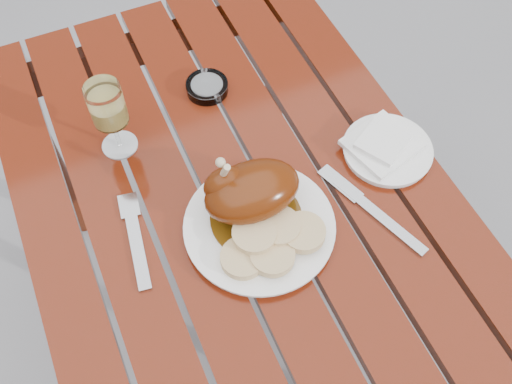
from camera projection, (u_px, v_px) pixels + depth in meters
ground at (244, 327)px, 1.73m from camera, size 60.00×60.00×0.00m
table at (241, 276)px, 1.42m from camera, size 0.80×1.20×0.75m
dinner_plate at (259, 227)px, 1.05m from camera, size 0.28×0.28×0.02m
roast_duck at (249, 191)px, 1.03m from camera, size 0.18×0.17×0.13m
bread_dumplings at (270, 241)px, 1.01m from camera, size 0.20×0.13×0.03m
wine_glass at (111, 119)px, 1.09m from camera, size 0.07×0.07×0.17m
side_plate at (387, 150)px, 1.15m from camera, size 0.21×0.21×0.01m
napkin at (382, 144)px, 1.14m from camera, size 0.15×0.15×0.01m
ashtray at (207, 87)px, 1.24m from camera, size 0.12×0.12×0.02m
fork at (137, 244)px, 1.04m from camera, size 0.05×0.19×0.01m
knife at (379, 215)px, 1.07m from camera, size 0.09×0.21×0.01m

